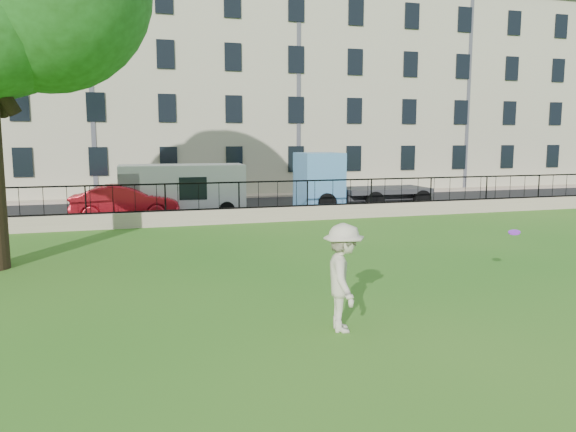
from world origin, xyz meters
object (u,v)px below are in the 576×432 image
object	(u,v)px
white_van	(182,190)
blue_truck	(362,180)
frisbee	(514,232)
man	(343,278)
red_sedan	(126,202)

from	to	relation	value
white_van	blue_truck	world-z (taller)	blue_truck
frisbee	blue_truck	size ratio (longest dim) A/B	0.04
blue_truck	man	bearing A→B (deg)	-115.47
man	red_sedan	world-z (taller)	man
red_sedan	frisbee	bearing A→B (deg)	-144.54
red_sedan	white_van	distance (m)	2.60
white_van	man	bearing A→B (deg)	-83.46
red_sedan	blue_truck	size ratio (longest dim) A/B	0.69
man	white_van	world-z (taller)	white_van
frisbee	white_van	distance (m)	16.10
red_sedan	white_van	world-z (taller)	white_van
frisbee	white_van	world-z (taller)	white_van
man	blue_truck	world-z (taller)	blue_truck
white_van	blue_truck	size ratio (longest dim) A/B	0.83
red_sedan	blue_truck	world-z (taller)	blue_truck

